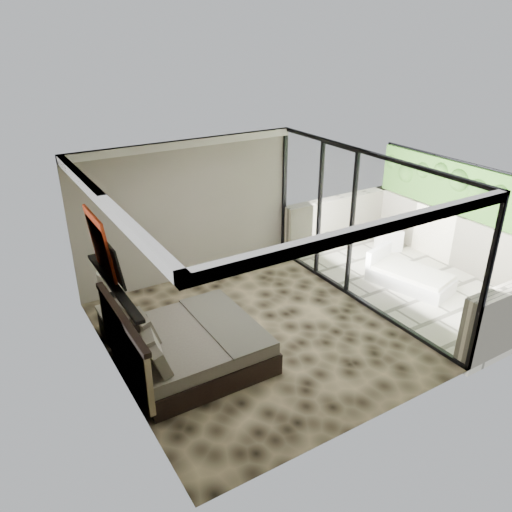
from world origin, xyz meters
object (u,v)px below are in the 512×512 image
ottoman (389,239)px  lounger (408,276)px  nightstand (118,322)px  table_lamp (111,286)px  bed (186,346)px

ottoman → lounger: 1.79m
nightstand → table_lamp: bearing=-137.2°
nightstand → lounger: (5.42, -1.23, -0.08)m
bed → ottoman: (5.74, 1.56, -0.09)m
ottoman → nightstand: bearing=-177.6°
table_lamp → lounger: 5.65m
bed → ottoman: bearing=15.2°
bed → lounger: bed is taller
lounger → table_lamp: bearing=152.5°
nightstand → ottoman: size_ratio=1.12×
bed → table_lamp: (-0.69, 1.27, 0.63)m
ottoman → lounger: bearing=-122.9°
bed → nightstand: bed is taller
table_lamp → ottoman: 6.48m
table_lamp → lounger: bearing=-12.5°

